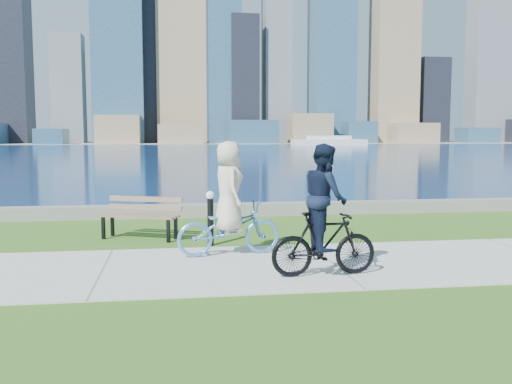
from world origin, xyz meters
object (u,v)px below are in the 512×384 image
at_px(cyclist_woman, 229,213).
at_px(cyclist_man, 324,221).
at_px(park_bench, 141,213).
at_px(bollard_lamp, 210,214).

distance_m(cyclist_woman, cyclist_man, 2.26).
distance_m(park_bench, bollard_lamp, 1.80).
bearing_deg(cyclist_woman, bollard_lamp, 6.15).
height_order(bollard_lamp, cyclist_woman, cyclist_woman).
relative_size(bollard_lamp, cyclist_woman, 0.53).
relative_size(park_bench, cyclist_woman, 0.86).
xyz_separation_m(bollard_lamp, cyclist_man, (1.64, -2.87, 0.27)).
relative_size(park_bench, bollard_lamp, 1.63).
xyz_separation_m(cyclist_woman, cyclist_man, (1.36, -1.80, 0.10)).
relative_size(bollard_lamp, cyclist_man, 0.53).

